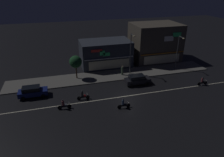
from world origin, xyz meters
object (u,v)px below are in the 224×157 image
at_px(motorcycle_trailing_far, 64,105).
at_px(traffic_cone, 127,80).
at_px(parked_car_near_kerb, 33,91).
at_px(motorcycle_lead, 124,104).
at_px(streetlamp_mid, 178,50).
at_px(motorcycle_following, 83,96).
at_px(parked_car_trailing, 137,80).
at_px(motorcycle_opposite_lane, 202,82).
at_px(streetlamp_west, 131,51).
at_px(pedestrian_on_sidewalk, 122,71).

xyz_separation_m(motorcycle_trailing_far, traffic_cone, (11.26, 5.92, -0.36)).
distance_m(parked_car_near_kerb, motorcycle_trailing_far, 6.47).
height_order(parked_car_near_kerb, motorcycle_lead, parked_car_near_kerb).
relative_size(streetlamp_mid, motorcycle_following, 3.49).
distance_m(parked_car_trailing, motorcycle_opposite_lane, 11.07).
relative_size(motorcycle_following, motorcycle_opposite_lane, 1.00).
relative_size(parked_car_near_kerb, motorcycle_following, 2.26).
relative_size(streetlamp_west, parked_car_near_kerb, 1.78).
distance_m(motorcycle_opposite_lane, motorcycle_trailing_far, 23.20).
bearing_deg(motorcycle_lead, streetlamp_west, -116.77).
bearing_deg(streetlamp_mid, parked_car_trailing, -157.71).
relative_size(streetlamp_mid, motorcycle_lead, 3.49).
distance_m(motorcycle_trailing_far, traffic_cone, 12.72).
relative_size(streetlamp_mid, parked_car_near_kerb, 1.54).
relative_size(motorcycle_trailing_far, traffic_cone, 3.45).
bearing_deg(motorcycle_following, motorcycle_trailing_far, -150.80).
bearing_deg(traffic_cone, motorcycle_lead, -112.37).
bearing_deg(parked_car_trailing, motorcycle_lead, 54.22).
bearing_deg(parked_car_near_kerb, motorcycle_lead, -28.75).
xyz_separation_m(parked_car_trailing, motorcycle_following, (-9.73, -2.59, -0.24)).
bearing_deg(streetlamp_mid, pedestrian_on_sidewalk, 179.49).
bearing_deg(streetlamp_west, motorcycle_following, -145.73).
distance_m(motorcycle_following, traffic_cone, 9.33).
bearing_deg(motorcycle_trailing_far, parked_car_near_kerb, -39.23).
distance_m(streetlamp_west, motorcycle_opposite_lane, 13.37).
xyz_separation_m(streetlamp_west, traffic_cone, (-1.61, -2.69, -4.35)).
distance_m(motorcycle_lead, motorcycle_trailing_far, 8.24).
relative_size(motorcycle_lead, motorcycle_trailing_far, 1.00).
bearing_deg(streetlamp_west, parked_car_near_kerb, -167.42).
height_order(streetlamp_mid, parked_car_near_kerb, streetlamp_mid).
relative_size(streetlamp_west, motorcycle_following, 4.04).
bearing_deg(pedestrian_on_sidewalk, parked_car_near_kerb, -75.18).
height_order(parked_car_near_kerb, motorcycle_following, parked_car_near_kerb).
height_order(streetlamp_west, motorcycle_trailing_far, streetlamp_west).
bearing_deg(motorcycle_opposite_lane, motorcycle_lead, -169.31).
xyz_separation_m(parked_car_trailing, traffic_cone, (-1.36, 1.52, -0.59)).
relative_size(motorcycle_lead, traffic_cone, 3.45).
xyz_separation_m(parked_car_near_kerb, motorcycle_lead, (12.36, -6.78, -0.24)).
height_order(streetlamp_west, motorcycle_lead, streetlamp_west).
bearing_deg(parked_car_near_kerb, streetlamp_west, 12.58).
bearing_deg(parked_car_near_kerb, motorcycle_trailing_far, -47.52).
relative_size(streetlamp_west, traffic_cone, 13.95).
distance_m(parked_car_near_kerb, traffic_cone, 15.68).
height_order(parked_car_near_kerb, traffic_cone, parked_car_near_kerb).
distance_m(streetlamp_west, traffic_cone, 5.36).
height_order(parked_car_trailing, motorcycle_trailing_far, parked_car_trailing).
xyz_separation_m(streetlamp_mid, pedestrian_on_sidewalk, (-11.33, 0.10, -3.14)).
xyz_separation_m(streetlamp_mid, parked_car_near_kerb, (-26.98, -3.73, -3.22)).
bearing_deg(motorcycle_following, streetlamp_west, 31.29).
height_order(parked_car_near_kerb, parked_car_trailing, same).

